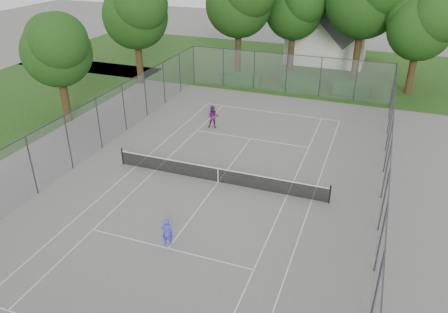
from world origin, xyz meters
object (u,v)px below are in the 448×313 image
(tennis_net, at_px, (218,175))
(woman_player, at_px, (213,117))
(house, at_px, (329,23))
(girl_player, at_px, (167,232))

(tennis_net, xyz_separation_m, woman_player, (-3.19, 7.30, 0.35))
(tennis_net, distance_m, house, 29.59)
(house, height_order, girl_player, house)
(tennis_net, bearing_deg, girl_player, -91.48)
(tennis_net, relative_size, woman_player, 7.44)
(house, distance_m, girl_player, 35.65)
(girl_player, bearing_deg, woman_player, -93.57)
(house, xyz_separation_m, woman_player, (-4.90, -22.01, -3.26))
(girl_player, xyz_separation_m, woman_player, (-3.03, 13.42, 0.16))
(woman_player, bearing_deg, house, 61.82)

